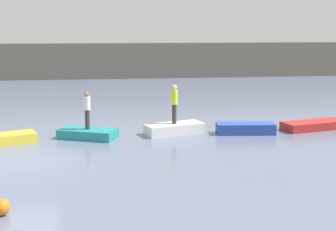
{
  "coord_description": "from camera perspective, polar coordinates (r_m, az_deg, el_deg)",
  "views": [
    {
      "loc": [
        3.13,
        -18.05,
        5.14
      ],
      "look_at": [
        6.12,
        3.78,
        1.0
      ],
      "focal_mm": 50.71,
      "sensor_mm": 36.0,
      "label": 1
    }
  ],
  "objects": [
    {
      "name": "rowboat_red",
      "position": [
        25.36,
        17.66,
        -1.08
      ],
      "size": [
        4.11,
        2.05,
        0.42
      ],
      "primitive_type": "cube",
      "rotation": [
        0.0,
        0.0,
        0.23
      ],
      "color": "red",
      "rests_on": "ground_plane"
    },
    {
      "name": "embankment_wall",
      "position": [
        48.18,
        -11.58,
        6.41
      ],
      "size": [
        80.0,
        1.2,
        3.54
      ],
      "primitive_type": "cube",
      "color": "#666056",
      "rests_on": "ground_plane"
    },
    {
      "name": "rowboat_teal",
      "position": [
        22.49,
        -9.62,
        -2.16
      ],
      "size": [
        2.91,
        2.19,
        0.43
      ],
      "primitive_type": "cube",
      "rotation": [
        0.0,
        0.0,
        -0.4
      ],
      "color": "teal",
      "rests_on": "ground_plane"
    },
    {
      "name": "person_hiviz_shirt",
      "position": [
        22.8,
        0.76,
        1.66
      ],
      "size": [
        0.32,
        0.32,
        1.89
      ],
      "color": "#38332D",
      "rests_on": "rowboat_white"
    },
    {
      "name": "person_white_shirt",
      "position": [
        22.26,
        -9.71,
        0.83
      ],
      "size": [
        0.32,
        0.32,
        1.75
      ],
      "color": "#38332D",
      "rests_on": "rowboat_teal"
    },
    {
      "name": "rowboat_blue",
      "position": [
        23.4,
        9.29,
        -1.54
      ],
      "size": [
        2.9,
        1.28,
        0.52
      ],
      "primitive_type": "cube",
      "rotation": [
        0.0,
        0.0,
        -0.11
      ],
      "color": "#2B4CAD",
      "rests_on": "ground_plane"
    },
    {
      "name": "rowboat_yellow",
      "position": [
        22.32,
        -19.33,
        -2.71
      ],
      "size": [
        3.09,
        2.05,
        0.43
      ],
      "primitive_type": "cube",
      "rotation": [
        0.0,
        0.0,
        0.37
      ],
      "color": "gold",
      "rests_on": "ground_plane"
    },
    {
      "name": "ground_plane",
      "position": [
        19.03,
        -17.05,
        -5.51
      ],
      "size": [
        120.0,
        120.0,
        0.0
      ],
      "primitive_type": "plane",
      "color": "slate"
    },
    {
      "name": "rowboat_white",
      "position": [
        23.04,
        0.75,
        -1.6
      ],
      "size": [
        3.03,
        1.88,
        0.51
      ],
      "primitive_type": "cube",
      "rotation": [
        0.0,
        0.0,
        0.29
      ],
      "color": "white",
      "rests_on": "ground_plane"
    },
    {
      "name": "mooring_buoy",
      "position": [
        14.1,
        -19.39,
        -10.35
      ],
      "size": [
        0.47,
        0.47,
        0.47
      ],
      "primitive_type": "sphere",
      "color": "orange",
      "rests_on": "ground_plane"
    }
  ]
}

